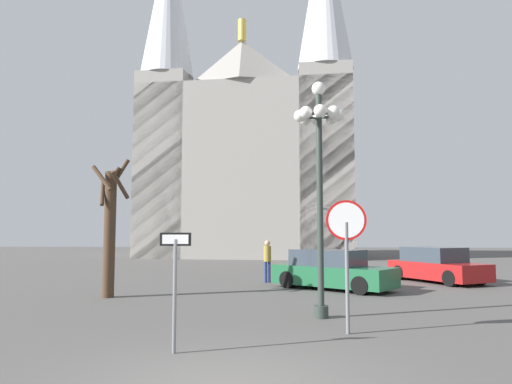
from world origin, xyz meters
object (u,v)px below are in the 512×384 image
street_lamp (319,154)px  parked_car_near_red (436,266)px  one_way_arrow_sign (175,277)px  stop_sign (346,238)px  bare_tree (110,226)px  parked_car_far_green (331,271)px  pedestrian_walking (267,257)px  cathedral (248,146)px

street_lamp → parked_car_near_red: size_ratio=1.31×
one_way_arrow_sign → stop_sign: bearing=28.6°
bare_tree → parked_car_far_green: (7.50, 2.71, -1.63)m
parked_car_far_green → pedestrian_walking: bearing=139.4°
parked_car_near_red → parked_car_far_green: (-4.73, -2.83, -0.00)m
street_lamp → pedestrian_walking: size_ratio=3.37×
one_way_arrow_sign → bare_tree: bearing=120.0°
stop_sign → parked_car_far_green: bearing=87.2°
parked_car_near_red → pedestrian_walking: bearing=-174.6°
cathedral → stop_sign: (4.72, -30.00, -7.75)m
stop_sign → bare_tree: size_ratio=0.61×
parked_car_near_red → parked_car_far_green: parked_car_near_red is taller
pedestrian_walking → cathedral: bearing=97.3°
street_lamp → parked_car_far_green: 6.85m
stop_sign → pedestrian_walking: bearing=102.3°
parked_car_near_red → one_way_arrow_sign: bearing=-124.3°
one_way_arrow_sign → parked_car_far_green: 10.12m
parked_car_far_green → one_way_arrow_sign: bearing=-111.1°
cathedral → parked_car_far_green: (5.10, -22.35, -9.05)m
stop_sign → parked_car_far_green: 7.77m
cathedral → parked_car_near_red: cathedral is taller
pedestrian_walking → one_way_arrow_sign: bearing=-95.6°
cathedral → pedestrian_walking: (2.60, -20.21, -8.66)m
one_way_arrow_sign → bare_tree: (-3.87, 6.71, 1.00)m
cathedral → stop_sign: size_ratio=10.80×
one_way_arrow_sign → parked_car_near_red: (8.35, 12.25, -0.62)m
bare_tree → parked_car_near_red: bare_tree is taller
parked_car_far_green → bare_tree: bearing=-160.1°
street_lamp → cathedral: bearing=98.7°
street_lamp → parked_car_far_green: (0.80, 5.87, -3.43)m
stop_sign → one_way_arrow_sign: (-3.25, -1.78, -0.68)m
one_way_arrow_sign → street_lamp: 5.34m
cathedral → street_lamp: size_ratio=5.04×
cathedral → stop_sign: 31.34m
stop_sign → street_lamp: (-0.43, 1.78, 2.13)m
street_lamp → bare_tree: size_ratio=1.30×
cathedral → bare_tree: (-2.40, -25.06, -7.43)m
parked_car_near_red → cathedral: bearing=116.7°
cathedral → parked_car_far_green: bearing=-77.2°
stop_sign → bare_tree: bearing=145.3°
bare_tree → stop_sign: bearing=-34.7°
one_way_arrow_sign → bare_tree: bare_tree is taller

